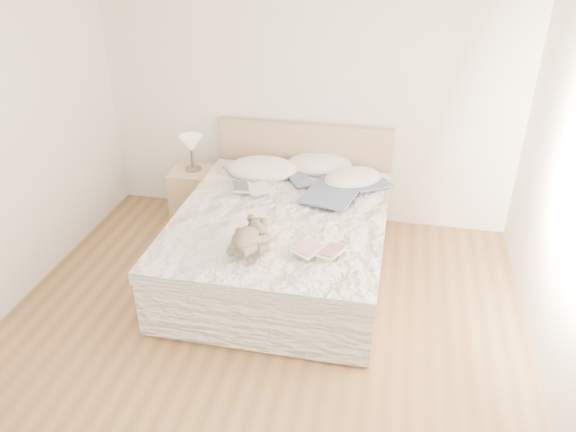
{
  "coord_description": "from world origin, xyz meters",
  "views": [
    {
      "loc": [
        0.89,
        -2.84,
        2.84
      ],
      "look_at": [
        0.08,
        1.05,
        0.62
      ],
      "focal_mm": 35.0,
      "sensor_mm": 36.0,
      "label": 1
    }
  ],
  "objects_px": {
    "childrens_book": "(319,250)",
    "teddy_bear": "(246,247)",
    "photo_book": "(250,188)",
    "bed": "(283,239)",
    "nightstand": "(196,196)",
    "table_lamp": "(191,146)"
  },
  "relations": [
    {
      "from": "bed",
      "to": "photo_book",
      "type": "bearing_deg",
      "value": 142.82
    },
    {
      "from": "bed",
      "to": "childrens_book",
      "type": "height_order",
      "value": "bed"
    },
    {
      "from": "teddy_bear",
      "to": "photo_book",
      "type": "bearing_deg",
      "value": 113.73
    },
    {
      "from": "childrens_book",
      "to": "teddy_bear",
      "type": "relative_size",
      "value": 0.98
    },
    {
      "from": "childrens_book",
      "to": "bed",
      "type": "bearing_deg",
      "value": 147.34
    },
    {
      "from": "nightstand",
      "to": "table_lamp",
      "type": "height_order",
      "value": "table_lamp"
    },
    {
      "from": "photo_book",
      "to": "childrens_book",
      "type": "relative_size",
      "value": 1.04
    },
    {
      "from": "photo_book",
      "to": "childrens_book",
      "type": "bearing_deg",
      "value": -69.45
    },
    {
      "from": "teddy_bear",
      "to": "nightstand",
      "type": "bearing_deg",
      "value": 133.76
    },
    {
      "from": "bed",
      "to": "table_lamp",
      "type": "relative_size",
      "value": 6.14
    },
    {
      "from": "photo_book",
      "to": "childrens_book",
      "type": "height_order",
      "value": "photo_book"
    },
    {
      "from": "bed",
      "to": "table_lamp",
      "type": "distance_m",
      "value": 1.35
    },
    {
      "from": "bed",
      "to": "photo_book",
      "type": "relative_size",
      "value": 5.94
    },
    {
      "from": "nightstand",
      "to": "teddy_bear",
      "type": "xyz_separation_m",
      "value": [
        0.91,
        -1.39,
        0.37
      ]
    },
    {
      "from": "bed",
      "to": "table_lamp",
      "type": "xyz_separation_m",
      "value": [
        -1.05,
        0.69,
        0.5
      ]
    },
    {
      "from": "teddy_bear",
      "to": "childrens_book",
      "type": "bearing_deg",
      "value": 20.58
    },
    {
      "from": "childrens_book",
      "to": "teddy_bear",
      "type": "height_order",
      "value": "teddy_bear"
    },
    {
      "from": "photo_book",
      "to": "teddy_bear",
      "type": "height_order",
      "value": "teddy_bear"
    },
    {
      "from": "nightstand",
      "to": "teddy_bear",
      "type": "bearing_deg",
      "value": -56.6
    },
    {
      "from": "table_lamp",
      "to": "teddy_bear",
      "type": "relative_size",
      "value": 0.98
    },
    {
      "from": "table_lamp",
      "to": "teddy_bear",
      "type": "distance_m",
      "value": 1.69
    },
    {
      "from": "photo_book",
      "to": "childrens_book",
      "type": "distance_m",
      "value": 1.17
    }
  ]
}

